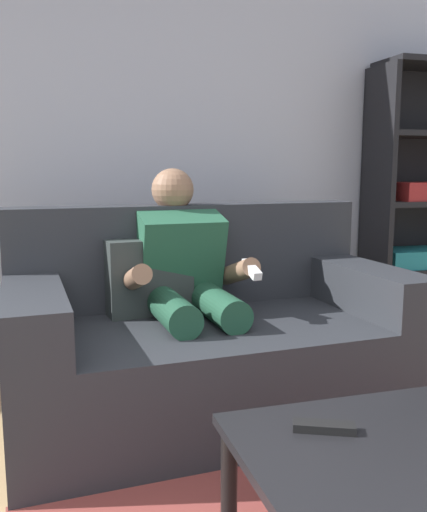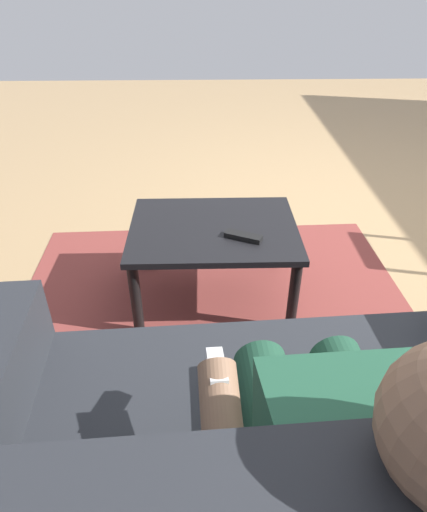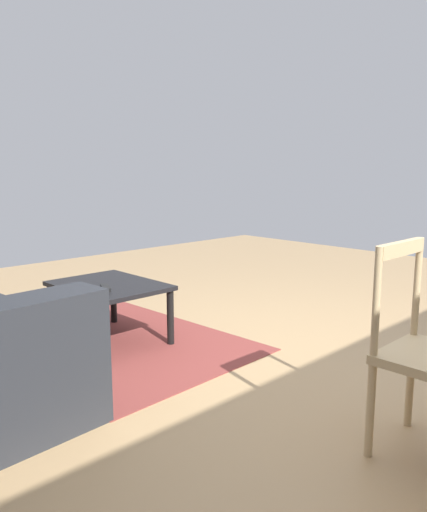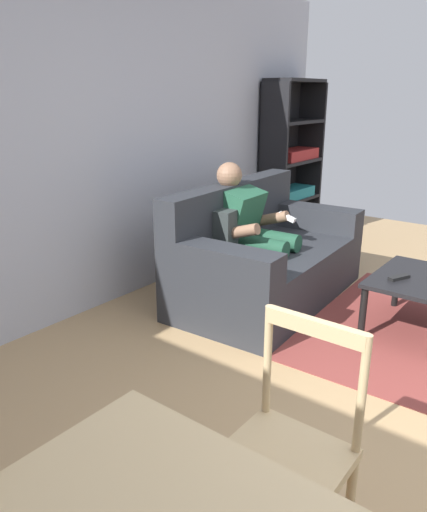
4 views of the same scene
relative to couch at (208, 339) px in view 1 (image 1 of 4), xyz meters
name	(u,v)px [view 1 (image 1 of 4)]	position (x,y,z in m)	size (l,w,h in m)	color
couch	(208,339)	(0.00, 0.00, 0.00)	(1.85, 1.06, 0.96)	#282B30
person_lounging	(187,285)	(-0.09, 0.04, 0.26)	(0.61, 0.91, 1.14)	#23563D
coffee_table	(388,465)	(0.15, -1.24, 0.02)	(0.80, 0.61, 0.42)	black
tv_remote	(324,427)	(0.02, -1.13, 0.09)	(0.05, 0.17, 0.02)	black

